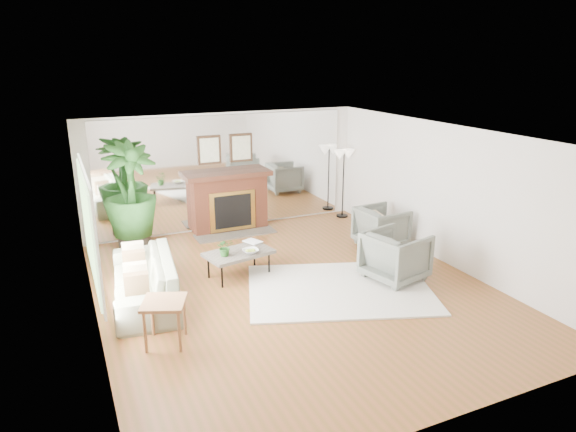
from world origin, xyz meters
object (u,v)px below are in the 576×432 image
potted_ficus (130,194)px  side_table (164,308)px  floor_lamp (344,160)px  armchair_back (381,227)px  armchair_front (395,256)px  coffee_table (239,254)px  sofa (144,279)px  fireplace (230,201)px

potted_ficus → side_table: bearing=-92.4°
potted_ficus → floor_lamp: size_ratio=1.33×
armchair_back → floor_lamp: 2.24m
side_table → armchair_back: bearing=22.1°
side_table → potted_ficus: 3.75m
armchair_front → potted_ficus: size_ratio=0.44×
coffee_table → side_table: bearing=-133.8°
side_table → floor_lamp: floor_lamp is taller
coffee_table → armchair_back: size_ratio=1.41×
coffee_table → sofa: sofa is taller
side_table → potted_ficus: size_ratio=0.33×
sofa → floor_lamp: size_ratio=1.45×
fireplace → sofa: fireplace is taller
armchair_back → side_table: size_ratio=1.24×
armchair_back → armchair_front: armchair_front is taller
armchair_front → floor_lamp: floor_lamp is taller
coffee_table → potted_ficus: bearing=125.1°
coffee_table → potted_ficus: (-1.43, 2.04, 0.72)m
coffee_table → potted_ficus: size_ratio=0.58×
fireplace → coffee_table: size_ratio=1.67×
coffee_table → floor_lamp: floor_lamp is taller
fireplace → armchair_front: size_ratio=2.22×
potted_ficus → floor_lamp: (4.77, 0.19, 0.23)m
armchair_front → side_table: bearing=82.9°
coffee_table → armchair_front: bearing=-27.3°
coffee_table → potted_ficus: 2.60m
sofa → armchair_back: armchair_back is taller
sofa → floor_lamp: (4.95, 2.45, 1.02)m
fireplace → armchair_back: bearing=-41.7°
coffee_table → armchair_front: size_ratio=1.33×
floor_lamp → coffee_table: bearing=-146.2°
armchair_back → armchair_front: 1.61m
coffee_table → floor_lamp: bearing=33.8°
potted_ficus → fireplace: bearing=9.6°
coffee_table → sofa: size_ratio=0.53×
fireplace → floor_lamp: fireplace is taller
fireplace → armchair_front: bearing=-64.6°
sofa → armchair_back: (4.67, 0.45, 0.06)m
sofa → side_table: (0.03, -1.43, 0.18)m
sofa → potted_ficus: 2.41m
armchair_front → side_table: (-3.94, -0.45, 0.09)m
floor_lamp → side_table: bearing=-141.7°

